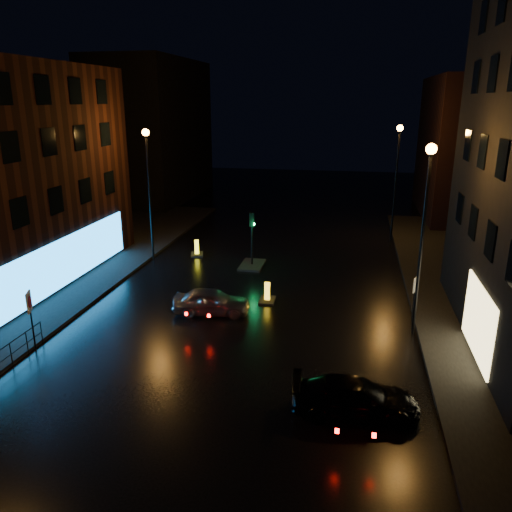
{
  "coord_description": "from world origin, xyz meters",
  "views": [
    {
      "loc": [
        4.8,
        -15.33,
        10.02
      ],
      "look_at": [
        0.37,
        7.31,
        2.8
      ],
      "focal_mm": 35.0,
      "sensor_mm": 36.0,
      "label": 1
    }
  ],
  "objects_px": {
    "bollard_near": "(267,297)",
    "road_sign_right": "(415,288)",
    "bollard_far": "(197,252)",
    "silver_hatchback": "(211,301)",
    "road_sign_left": "(30,307)",
    "dark_sedan": "(355,398)",
    "traffic_signal": "(252,258)"
  },
  "relations": [
    {
      "from": "bollard_far",
      "to": "road_sign_right",
      "type": "height_order",
      "value": "road_sign_right"
    },
    {
      "from": "silver_hatchback",
      "to": "dark_sedan",
      "type": "height_order",
      "value": "silver_hatchback"
    },
    {
      "from": "dark_sedan",
      "to": "bollard_far",
      "type": "bearing_deg",
      "value": 28.76
    },
    {
      "from": "silver_hatchback",
      "to": "road_sign_left",
      "type": "xyz_separation_m",
      "value": [
        -6.22,
        -5.04,
        1.31
      ]
    },
    {
      "from": "bollard_near",
      "to": "road_sign_left",
      "type": "distance_m",
      "value": 11.31
    },
    {
      "from": "traffic_signal",
      "to": "bollard_near",
      "type": "height_order",
      "value": "traffic_signal"
    },
    {
      "from": "traffic_signal",
      "to": "dark_sedan",
      "type": "height_order",
      "value": "traffic_signal"
    },
    {
      "from": "traffic_signal",
      "to": "silver_hatchback",
      "type": "relative_size",
      "value": 0.93
    },
    {
      "from": "silver_hatchback",
      "to": "road_sign_left",
      "type": "distance_m",
      "value": 8.11
    },
    {
      "from": "dark_sedan",
      "to": "bollard_far",
      "type": "relative_size",
      "value": 3.03
    },
    {
      "from": "bollard_far",
      "to": "road_sign_left",
      "type": "relative_size",
      "value": 0.53
    },
    {
      "from": "bollard_far",
      "to": "traffic_signal",
      "type": "bearing_deg",
      "value": -36.58
    },
    {
      "from": "traffic_signal",
      "to": "dark_sedan",
      "type": "distance_m",
      "value": 15.98
    },
    {
      "from": "bollard_near",
      "to": "road_sign_right",
      "type": "distance_m",
      "value": 7.37
    },
    {
      "from": "dark_sedan",
      "to": "road_sign_right",
      "type": "relative_size",
      "value": 1.92
    },
    {
      "from": "bollard_far",
      "to": "road_sign_right",
      "type": "distance_m",
      "value": 15.56
    },
    {
      "from": "silver_hatchback",
      "to": "road_sign_right",
      "type": "distance_m",
      "value": 9.68
    },
    {
      "from": "traffic_signal",
      "to": "road_sign_right",
      "type": "height_order",
      "value": "traffic_signal"
    },
    {
      "from": "traffic_signal",
      "to": "road_sign_left",
      "type": "distance_m",
      "value": 14.38
    },
    {
      "from": "bollard_near",
      "to": "dark_sedan",
      "type": "bearing_deg",
      "value": -64.98
    },
    {
      "from": "bollard_near",
      "to": "road_sign_left",
      "type": "xyz_separation_m",
      "value": [
        -8.63,
        -7.1,
        1.72
      ]
    },
    {
      "from": "silver_hatchback",
      "to": "road_sign_left",
      "type": "bearing_deg",
      "value": 122.29
    },
    {
      "from": "silver_hatchback",
      "to": "road_sign_left",
      "type": "height_order",
      "value": "road_sign_left"
    },
    {
      "from": "silver_hatchback",
      "to": "bollard_near",
      "type": "xyz_separation_m",
      "value": [
        2.41,
        2.06,
        -0.41
      ]
    },
    {
      "from": "traffic_signal",
      "to": "silver_hatchback",
      "type": "distance_m",
      "value": 7.63
    },
    {
      "from": "dark_sedan",
      "to": "bollard_near",
      "type": "distance_m",
      "value": 10.14
    },
    {
      "from": "bollard_near",
      "to": "road_sign_right",
      "type": "xyz_separation_m",
      "value": [
        7.16,
        -1.03,
        1.41
      ]
    },
    {
      "from": "road_sign_right",
      "to": "road_sign_left",
      "type": "bearing_deg",
      "value": 42.29
    },
    {
      "from": "silver_hatchback",
      "to": "dark_sedan",
      "type": "relative_size",
      "value": 0.89
    },
    {
      "from": "road_sign_left",
      "to": "traffic_signal",
      "type": "bearing_deg",
      "value": 40.32
    },
    {
      "from": "road_sign_right",
      "to": "bollard_near",
      "type": "bearing_deg",
      "value": 13.1
    },
    {
      "from": "silver_hatchback",
      "to": "road_sign_right",
      "type": "height_order",
      "value": "road_sign_right"
    }
  ]
}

